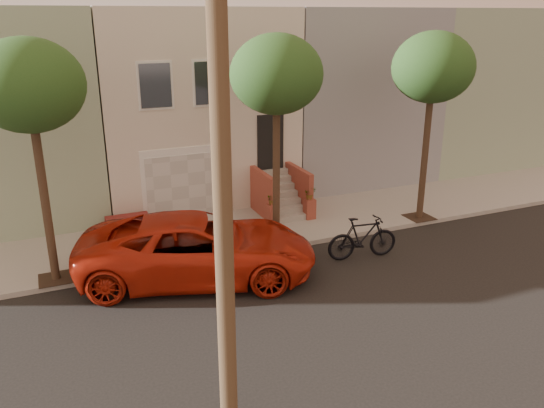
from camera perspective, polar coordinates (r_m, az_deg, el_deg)
name	(u,v)px	position (r m, az deg, el deg)	size (l,w,h in m)	color
ground	(302,310)	(13.79, 3.18, -10.98)	(90.00, 90.00, 0.00)	black
sidewalk	(231,232)	(18.21, -4.29, -2.96)	(40.00, 3.70, 0.15)	gray
house_row	(181,100)	(22.72, -9.44, 10.64)	(33.10, 11.70, 7.00)	beige
tree_left	(29,87)	(14.64, -24.00, 11.04)	(2.70, 2.57, 6.30)	#2D2116
tree_mid	(277,76)	(15.97, 0.48, 13.20)	(2.70, 2.57, 6.30)	#2D2116
tree_right	(433,69)	(18.85, 16.42, 13.37)	(2.70, 2.57, 6.30)	#2D2116
pickup_truck	(198,248)	(15.10, -7.71, -4.53)	(2.96, 6.42, 1.78)	red
motorcycle	(363,238)	(16.45, 9.40, -3.48)	(0.62, 2.18, 1.31)	black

